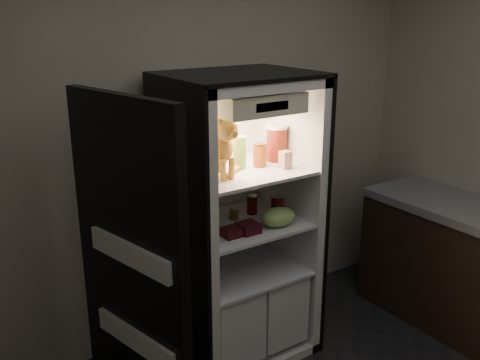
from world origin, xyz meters
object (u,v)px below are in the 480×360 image
object	(u,v)px
pepper_jar	(277,143)
soda_can_c	(277,206)
salsa_jar	(260,155)
grape_bag	(278,217)
tabby_cat	(215,152)
parmesan_shaker	(240,153)
refrigerator	(236,240)
soda_can_a	(252,204)
soda_can_b	(279,205)
condiment_jar	(234,213)
berry_box_right	(248,228)
mayo_tub	(239,154)
berry_box_left	(231,232)
cream_carton	(285,160)

from	to	relation	value
pepper_jar	soda_can_c	size ratio (longest dim) A/B	1.66
salsa_jar	grape_bag	size ratio (longest dim) A/B	0.65
tabby_cat	parmesan_shaker	world-z (taller)	tabby_cat
refrigerator	soda_can_a	xyz separation A→B (m)	(0.14, 0.02, 0.21)
salsa_jar	soda_can_b	distance (m)	0.40
tabby_cat	condiment_jar	size ratio (longest dim) A/B	4.90
parmesan_shaker	berry_box_right	size ratio (longest dim) A/B	1.68
mayo_tub	berry_box_left	distance (m)	0.53
berry_box_left	berry_box_right	distance (m)	0.12
grape_bag	condiment_jar	bearing A→B (deg)	124.71
refrigerator	mayo_tub	world-z (taller)	refrigerator
refrigerator	cream_carton	size ratio (longest dim) A/B	17.67
refrigerator	parmesan_shaker	distance (m)	0.60
tabby_cat	mayo_tub	world-z (taller)	tabby_cat
refrigerator	berry_box_right	xyz separation A→B (m)	(-0.06, -0.22, 0.18)
refrigerator	parmesan_shaker	bearing A→B (deg)	-94.26
salsa_jar	grape_bag	world-z (taller)	salsa_jar
tabby_cat	grape_bag	world-z (taller)	tabby_cat
cream_carton	soda_can_c	xyz separation A→B (m)	(0.01, 0.09, -0.33)
mayo_tub	cream_carton	xyz separation A→B (m)	(0.18, -0.25, -0.00)
condiment_jar	berry_box_left	distance (m)	0.27
cream_carton	pepper_jar	bearing A→B (deg)	69.55
salsa_jar	condiment_jar	xyz separation A→B (m)	(-0.14, 0.08, -0.38)
mayo_tub	pepper_jar	xyz separation A→B (m)	(0.24, -0.08, 0.06)
parmesan_shaker	refrigerator	bearing A→B (deg)	85.74
refrigerator	grape_bag	distance (m)	0.35
refrigerator	soda_can_a	size ratio (longest dim) A/B	14.80
parmesan_shaker	condiment_jar	xyz separation A→B (m)	(-0.01, 0.05, -0.41)
refrigerator	condiment_jar	world-z (taller)	refrigerator
soda_can_a	grape_bag	xyz separation A→B (m)	(0.01, -0.26, -0.01)
soda_can_a	tabby_cat	bearing A→B (deg)	-162.36
refrigerator	cream_carton	world-z (taller)	refrigerator
mayo_tub	berry_box_right	world-z (taller)	mayo_tub
tabby_cat	berry_box_left	world-z (taller)	tabby_cat
condiment_jar	grape_bag	bearing A→B (deg)	-55.29
soda_can_c	grape_bag	xyz separation A→B (m)	(-0.10, -0.14, -0.01)
salsa_jar	soda_can_b	world-z (taller)	salsa_jar
salsa_jar	grape_bag	bearing A→B (deg)	-81.05
soda_can_a	soda_can_c	world-z (taller)	soda_can_c
condiment_jar	mayo_tub	bearing A→B (deg)	38.32
parmesan_shaker	berry_box_left	xyz separation A→B (m)	(-0.17, -0.17, -0.43)
refrigerator	mayo_tub	xyz separation A→B (m)	(0.06, 0.06, 0.56)
tabby_cat	parmesan_shaker	xyz separation A→B (m)	(0.20, 0.04, -0.04)
refrigerator	soda_can_b	xyz separation A→B (m)	(0.29, -0.08, 0.21)
mayo_tub	cream_carton	bearing A→B (deg)	-55.31
parmesan_shaker	grape_bag	world-z (taller)	parmesan_shaker
parmesan_shaker	salsa_jar	bearing A→B (deg)	-12.20
cream_carton	berry_box_left	distance (m)	0.56
condiment_jar	berry_box_right	world-z (taller)	condiment_jar
parmesan_shaker	soda_can_b	world-z (taller)	parmesan_shaker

